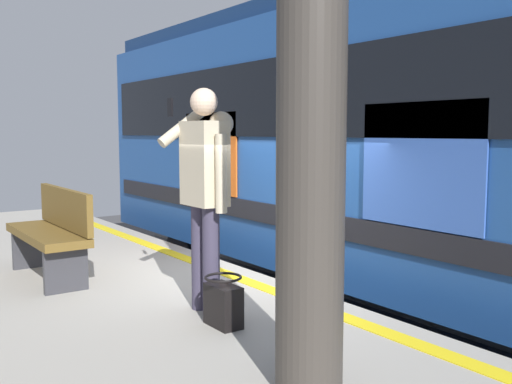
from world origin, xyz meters
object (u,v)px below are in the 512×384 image
Objects in this scene: handbag at (223,303)px; bench at (53,230)px; passenger at (206,181)px; station_column at (312,86)px; train_carriage at (385,135)px.

bench is at bearing 15.51° from handbag.
passenger is 0.98m from handbag.
passenger is at bearing -12.26° from handbag.
station_column is (-1.19, 0.18, 1.54)m from handbag.
handbag is (-1.39, 3.31, -1.26)m from train_carriage.
passenger reaches higher than handbag.
handbag is 0.26× the size of bench.
passenger is at bearing -9.47° from station_column.
bench reaches higher than handbag.
train_carriage is 4.35m from station_column.
train_carriage is at bearing -72.70° from passenger.
train_carriage is 3.80m from handbag.
station_column reaches higher than passenger.
handbag is 1.95m from station_column.
station_column is (-2.58, 3.48, 0.28)m from train_carriage.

